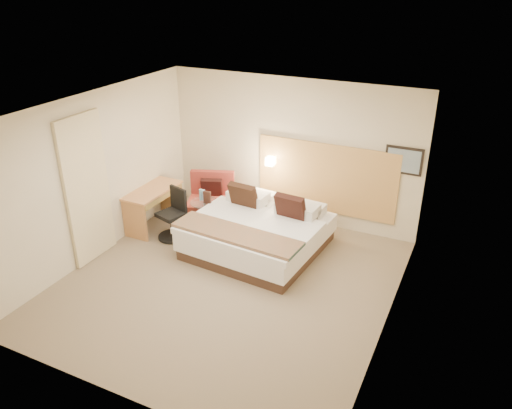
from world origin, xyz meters
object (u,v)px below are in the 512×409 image
at_px(lounge_chair, 211,201).
at_px(desk, 154,197).
at_px(bed, 258,232).
at_px(desk_chair, 174,218).
at_px(side_table, 205,215).

bearing_deg(lounge_chair, desk, -136.48).
bearing_deg(bed, lounge_chair, 152.91).
bearing_deg(desk, desk_chair, -20.49).
relative_size(desk, desk_chair, 1.31).
height_order(bed, desk, bed).
relative_size(lounge_chair, side_table, 1.80).
bearing_deg(side_table, lounge_chair, 107.85).
relative_size(lounge_chair, desk_chair, 1.14).
bearing_deg(side_table, desk_chair, -129.75).
height_order(bed, lounge_chair, bed).
xyz_separation_m(lounge_chair, side_table, (0.16, -0.49, -0.03)).
bearing_deg(desk_chair, desk, 159.51).
bearing_deg(desk, bed, 1.74).
xyz_separation_m(side_table, desk_chair, (-0.38, -0.45, 0.05)).
distance_m(bed, lounge_chair, 1.48).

